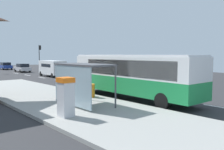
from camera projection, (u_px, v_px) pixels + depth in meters
The scene contains 20 objects.
ground_plane at pixel (58, 81), 29.60m from camera, with size 56.00×92.00×0.04m, color #2D2D30.
sidewalk_platform at pixel (59, 101), 16.40m from camera, with size 6.20×30.00×0.18m, color #999993.
lane_stripe_seg_0 at pixel (221, 107), 14.76m from camera, with size 0.16×2.20×0.01m, color silver.
lane_stripe_seg_1 at pixel (156, 97), 18.51m from camera, with size 0.16×2.20×0.01m, color silver.
lane_stripe_seg_2 at pixel (113, 89), 22.26m from camera, with size 0.16×2.20×0.01m, color silver.
lane_stripe_seg_3 at pixel (82, 84), 26.01m from camera, with size 0.16×2.20×0.01m, color silver.
lane_stripe_seg_4 at pixel (59, 81), 29.77m from camera, with size 0.16×2.20×0.01m, color silver.
lane_stripe_seg_5 at pixel (42, 78), 33.52m from camera, with size 0.16×2.20×0.01m, color silver.
lane_stripe_seg_6 at pixel (27, 75), 37.27m from camera, with size 0.16×2.20×0.01m, color silver.
lane_stripe_seg_7 at pixel (16, 73), 41.02m from camera, with size 0.16×2.20×0.01m, color silver.
bus at pixel (131, 74), 17.59m from camera, with size 2.75×11.06×3.21m.
white_van at pixel (52, 67), 35.12m from camera, with size 2.23×5.28×2.30m.
sedan_near at pixel (5, 66), 51.24m from camera, with size 2.00×4.48×1.52m.
sedan_far at pixel (22, 68), 44.04m from camera, with size 2.01×4.48×1.52m.
ticket_machine at pixel (66, 97), 11.83m from camera, with size 0.66×0.76×1.94m.
recycling_bin_orange at pixel (91, 91), 17.26m from camera, with size 0.52×0.52×0.95m, color orange.
recycling_bin_yellow at pixel (86, 89), 17.78m from camera, with size 0.52×0.52×0.95m, color yellow.
recycling_bin_red at pixel (80, 88), 18.31m from camera, with size 0.52×0.52×0.95m, color red.
traffic_light_near_side at pixel (40, 54), 45.64m from camera, with size 0.49×0.28×4.98m.
bus_shelter at pixel (79, 74), 14.28m from camera, with size 1.80×4.00×2.50m.
Camera 1 is at (-14.32, -12.57, 3.25)m, focal length 38.70 mm.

